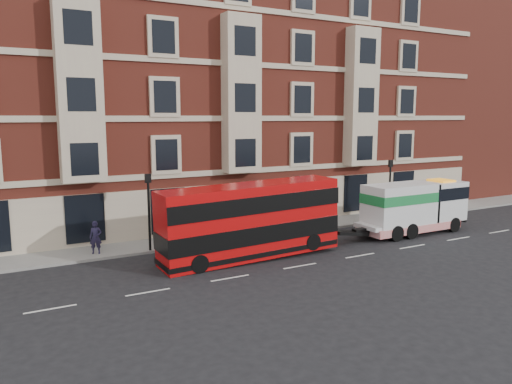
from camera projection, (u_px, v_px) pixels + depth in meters
ground at (300, 266)px, 25.69m from camera, size 120.00×120.00×0.00m
sidewalk at (235, 235)px, 32.17m from camera, size 90.00×3.00×0.15m
victorian_terrace at (196, 84)px, 37.39m from camera, size 45.00×12.00×20.40m
filler_east at (483, 99)px, 51.66m from camera, size 18.00×10.00×19.00m
lamp_post_west at (149, 206)px, 27.79m from camera, size 0.35×0.15×4.35m
lamp_post_east at (390, 185)px, 36.38m from camera, size 0.35×0.15×4.35m
double_decker_bus at (250, 220)px, 26.75m from camera, size 10.03×2.30×4.06m
tow_truck at (413, 207)px, 32.56m from camera, size 8.03×2.37×3.35m
pedestrian at (96, 237)px, 27.36m from camera, size 0.77×0.63×1.82m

